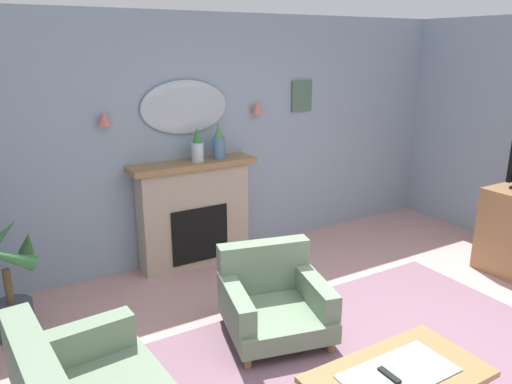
% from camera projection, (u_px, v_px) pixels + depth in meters
% --- Properties ---
extents(wall_back, '(6.98, 0.10, 2.67)m').
position_uv_depth(wall_back, '(225.00, 137.00, 5.53)').
color(wall_back, '#8C9EB2').
rests_on(wall_back, ground).
extents(patterned_rug, '(3.20, 2.40, 0.01)m').
position_uv_depth(patterned_rug, '(389.00, 365.00, 3.72)').
color(patterned_rug, '#7F5B6B').
rests_on(patterned_rug, ground).
extents(fireplace, '(1.36, 0.36, 1.16)m').
position_uv_depth(fireplace, '(194.00, 214.00, 5.32)').
color(fireplace, tan).
rests_on(fireplace, ground).
extents(mantel_vase_right, '(0.13, 0.13, 0.36)m').
position_uv_depth(mantel_vase_right, '(197.00, 147.00, 5.11)').
color(mantel_vase_right, silver).
rests_on(mantel_vase_right, fireplace).
extents(mantel_vase_centre, '(0.14, 0.14, 0.39)m').
position_uv_depth(mantel_vase_centre, '(219.00, 143.00, 5.23)').
color(mantel_vase_centre, '#4C7093').
rests_on(mantel_vase_centre, fireplace).
extents(wall_mirror, '(0.96, 0.06, 0.56)m').
position_uv_depth(wall_mirror, '(185.00, 107.00, 5.11)').
color(wall_mirror, '#B2BCC6').
extents(wall_sconce_left, '(0.14, 0.14, 0.14)m').
position_uv_depth(wall_sconce_left, '(104.00, 119.00, 4.67)').
color(wall_sconce_left, '#D17066').
extents(wall_sconce_right, '(0.14, 0.14, 0.14)m').
position_uv_depth(wall_sconce_right, '(257.00, 108.00, 5.50)').
color(wall_sconce_right, '#D17066').
extents(framed_picture, '(0.28, 0.03, 0.36)m').
position_uv_depth(framed_picture, '(302.00, 96.00, 5.84)').
color(framed_picture, '#4C6B56').
extents(coffee_table, '(1.10, 0.60, 0.45)m').
position_uv_depth(coffee_table, '(398.00, 382.00, 2.96)').
color(coffee_table, olive).
rests_on(coffee_table, ground).
extents(tv_remote, '(0.04, 0.16, 0.02)m').
position_uv_depth(tv_remote, '(389.00, 376.00, 2.91)').
color(tv_remote, black).
rests_on(tv_remote, coffee_table).
extents(armchair_by_coffee_table, '(0.97, 0.99, 0.71)m').
position_uv_depth(armchair_by_coffee_table, '(272.00, 298.00, 4.10)').
color(armchair_by_coffee_table, gray).
rests_on(armchair_by_coffee_table, ground).
extents(potted_plant_corner_palm, '(0.53, 0.53, 0.98)m').
position_uv_depth(potted_plant_corner_palm, '(8.00, 286.00, 3.99)').
color(potted_plant_corner_palm, '#474C56').
rests_on(potted_plant_corner_palm, ground).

